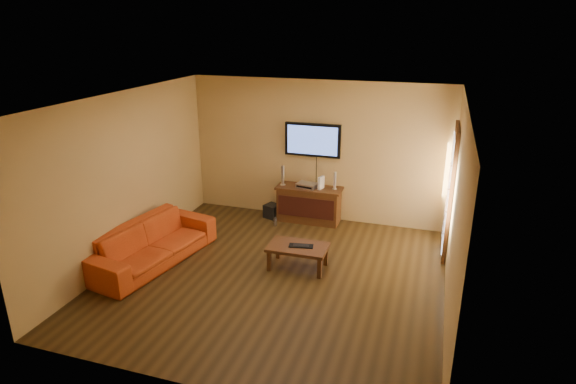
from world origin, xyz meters
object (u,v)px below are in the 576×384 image
at_px(media_console, 309,204).
at_px(av_receiver, 307,185).
at_px(speaker_right, 335,181).
at_px(sofa, 151,237).
at_px(game_console, 321,183).
at_px(speaker_left, 283,176).
at_px(bottle, 275,222).
at_px(keyboard, 301,246).
at_px(television, 313,140).
at_px(subwoofer, 272,211).
at_px(coffee_table, 298,249).

height_order(media_console, av_receiver, av_receiver).
height_order(speaker_right, av_receiver, speaker_right).
relative_size(sofa, game_console, 9.40).
bearing_deg(sofa, game_console, -32.28).
distance_m(speaker_left, bottle, 0.89).
xyz_separation_m(speaker_left, bottle, (-0.02, -0.41, -0.79)).
distance_m(sofa, bottle, 2.45).
bearing_deg(speaker_right, media_console, -174.73).
bearing_deg(bottle, keyboard, -57.17).
distance_m(television, speaker_left, 0.91).
relative_size(media_console, speaker_right, 3.70).
distance_m(media_console, sofa, 3.10).
height_order(sofa, keyboard, sofa).
distance_m(sofa, av_receiver, 3.08).
distance_m(media_console, speaker_left, 0.74).
distance_m(media_console, bottle, 0.74).
height_order(speaker_right, bottle, speaker_right).
height_order(speaker_right, subwoofer, speaker_right).
bearing_deg(television, subwoofer, -161.68).
height_order(sofa, speaker_right, speaker_right).
height_order(speaker_left, game_console, speaker_left).
relative_size(bottle, keyboard, 0.47).
bearing_deg(bottle, av_receiver, 39.86).
relative_size(media_console, keyboard, 3.16).
bearing_deg(sofa, keyboard, -67.20).
height_order(media_console, television, television).
bearing_deg(speaker_left, media_console, 2.01).
relative_size(game_console, subwoofer, 0.90).
height_order(coffee_table, speaker_right, speaker_right).
relative_size(sofa, keyboard, 5.69).
bearing_deg(av_receiver, speaker_left, -168.32).
bearing_deg(media_console, bottle, -141.44).
xyz_separation_m(media_console, speaker_left, (-0.53, -0.02, 0.52)).
xyz_separation_m(av_receiver, game_console, (0.27, -0.00, 0.08)).
distance_m(game_console, keyboard, 1.92).
bearing_deg(media_console, coffee_table, -79.74).
distance_m(game_console, bottle, 1.15).
relative_size(sofa, subwoofer, 8.47).
bearing_deg(television, speaker_right, -17.71).
height_order(bottle, keyboard, keyboard).
distance_m(television, sofa, 3.45).
bearing_deg(speaker_left, television, 22.57).
bearing_deg(speaker_left, bottle, -92.43).
bearing_deg(av_receiver, sofa, -117.99).
xyz_separation_m(speaker_left, speaker_right, (1.01, 0.06, -0.02)).
height_order(speaker_left, av_receiver, speaker_left).
relative_size(sofa, speaker_right, 6.67).
distance_m(speaker_right, game_console, 0.26).
distance_m(coffee_table, subwoofer, 2.14).
relative_size(coffee_table, speaker_right, 2.74).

